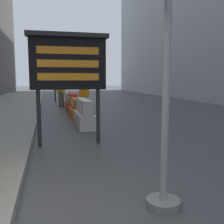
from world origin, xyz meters
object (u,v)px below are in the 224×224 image
Objects in this scene: message_board at (68,63)px; traffic_cone_near at (78,99)px; pedestrian_worker at (61,89)px; pedestrian_passerby at (84,93)px; traffic_cone_mid at (83,106)px; jersey_barrier_orange_far at (77,109)px; traffic_light_near_curb at (54,63)px; jersey_barrier_red_striped at (73,103)px; jersey_barrier_cream at (69,101)px; jersey_barrier_white at (84,114)px.

traffic_cone_near is at bearing 82.74° from message_board.
pedestrian_passerby is at bearing 165.69° from pedestrian_worker.
traffic_cone_mid reaches higher than traffic_cone_near.
message_board is 3.44× the size of traffic_cone_mid.
message_board reaches higher than traffic_cone_mid.
jersey_barrier_orange_far is 0.49× the size of traffic_light_near_curb.
traffic_cone_near is 2.08m from pedestrian_worker.
jersey_barrier_orange_far is 2.32× the size of traffic_cone_mid.
jersey_barrier_red_striped is 2.22× the size of traffic_cone_mid.
message_board reaches higher than pedestrian_worker.
jersey_barrier_cream is 1.17× the size of pedestrian_worker.
jersey_barrier_white reaches higher than traffic_cone_mid.
jersey_barrier_white is 6.68m from pedestrian_worker.
jersey_barrier_white is 2.40m from jersey_barrier_orange_far.
jersey_barrier_white is at bearing 74.41° from message_board.
pedestrian_worker reaches higher than traffic_cone_mid.
message_board is 1.31× the size of jersey_barrier_cream.
jersey_barrier_white is at bearing -94.65° from traffic_cone_near.
pedestrian_worker is at bearing 101.90° from jersey_barrier_red_striped.
jersey_barrier_cream is 3.17m from pedestrian_passerby.
message_board reaches higher than traffic_cone_near.
pedestrian_worker is at bearing 94.01° from jersey_barrier_white.
traffic_cone_mid is at bearing -84.69° from jersey_barrier_cream.
pedestrian_worker is (-0.46, 2.21, 0.65)m from jersey_barrier_red_striped.
jersey_barrier_red_striped is 2.34m from pedestrian_worker.
pedestrian_worker is (-0.46, 6.63, 0.63)m from jersey_barrier_white.
pedestrian_worker is (0.25, -3.63, -1.70)m from traffic_light_near_curb.
traffic_light_near_curb is (-0.71, 7.86, 2.40)m from jersey_barrier_orange_far.
traffic_light_near_curb is (-1.05, 7.20, 2.36)m from traffic_cone_mid.
traffic_light_near_curb reaches higher than pedestrian_passerby.
message_board is at bearing 112.81° from pedestrian_passerby.
traffic_light_near_curb is at bearing 95.16° from jersey_barrier_orange_far.
jersey_barrier_orange_far is at bearing -84.84° from traffic_light_near_curb.
jersey_barrier_orange_far is 1.05× the size of jersey_barrier_red_striped.
jersey_barrier_white is 10.55m from traffic_light_near_curb.
jersey_barrier_red_striped is at bearing 159.54° from pedestrian_worker.
message_board is at bearing -89.94° from traffic_light_near_curb.
jersey_barrier_red_striped reaches higher than traffic_cone_near.
jersey_barrier_red_striped is at bearing 84.24° from message_board.
pedestrian_passerby is (0.16, 0.60, 0.57)m from traffic_cone_mid.
pedestrian_worker reaches higher than jersey_barrier_white.
message_board is 7.15m from jersey_barrier_red_striped.
jersey_barrier_cream is 3.33× the size of traffic_cone_near.
message_board is 1.68× the size of pedestrian_passerby.
pedestrian_worker reaches higher than jersey_barrier_red_striped.
pedestrian_passerby is at bearing -92.07° from traffic_cone_near.
jersey_barrier_red_striped is 2.31m from jersey_barrier_cream.
jersey_barrier_white is at bearing -86.04° from traffic_light_near_curb.
jersey_barrier_orange_far is 4.33m from jersey_barrier_cream.
traffic_light_near_curb is (-0.71, 3.53, 2.40)m from jersey_barrier_cream.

